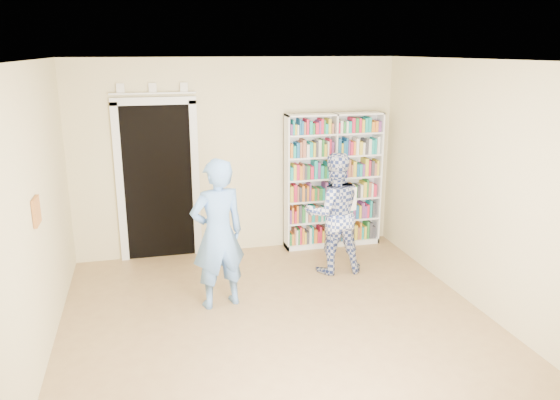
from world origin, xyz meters
name	(u,v)px	position (x,y,z in m)	size (l,w,h in m)	color
floor	(283,332)	(0.00, 0.00, 0.00)	(5.00, 5.00, 0.00)	#926C46
ceiling	(283,61)	(0.00, 0.00, 2.70)	(5.00, 5.00, 0.00)	white
wall_back	(238,157)	(0.00, 2.50, 1.35)	(4.50, 4.50, 0.00)	beige
wall_left	(31,223)	(-2.25, 0.00, 1.35)	(5.00, 5.00, 0.00)	beige
wall_right	(489,191)	(2.25, 0.00, 1.35)	(5.00, 5.00, 0.00)	beige
bookshelf	(333,180)	(1.35, 2.34, 0.98)	(1.41, 0.26, 1.94)	white
doorway	(158,174)	(-1.10, 2.48, 1.18)	(1.10, 0.08, 2.43)	black
wall_art	(36,211)	(-2.23, 0.20, 1.40)	(0.03, 0.25, 0.25)	brown
man_blue	(218,234)	(-0.53, 0.79, 0.84)	(0.62, 0.40, 1.69)	#6091D7
man_plaid	(334,213)	(1.03, 1.40, 0.78)	(0.76, 0.59, 1.57)	navy
paper_sheet	(350,200)	(1.18, 1.24, 0.99)	(0.21, 0.01, 0.29)	white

